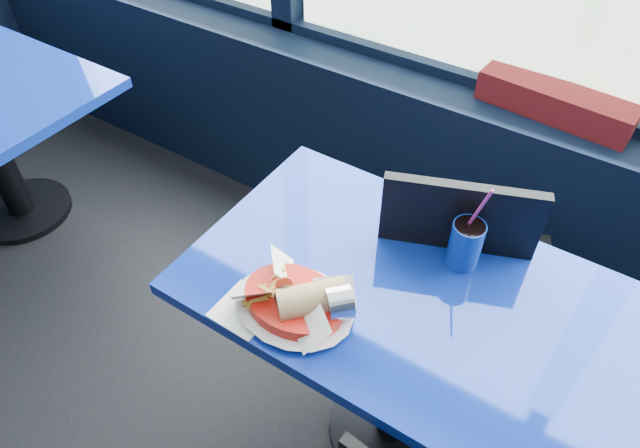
{
  "coord_description": "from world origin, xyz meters",
  "views": [
    {
      "loc": [
        0.58,
        1.11,
        1.9
      ],
      "look_at": [
        0.01,
        1.98,
        0.86
      ],
      "focal_mm": 32.0,
      "sensor_mm": 36.0,
      "label": 1
    }
  ],
  "objects_px": {
    "near_table": "(411,335)",
    "chair_near_back": "(471,271)",
    "food_basket": "(296,301)",
    "ketchup_bottle": "(437,212)",
    "soda_cup": "(466,243)",
    "planter_box": "(555,102)"
  },
  "relations": [
    {
      "from": "soda_cup",
      "to": "near_table",
      "type": "bearing_deg",
      "value": -106.11
    },
    {
      "from": "chair_near_back",
      "to": "food_basket",
      "type": "distance_m",
      "value": 0.64
    },
    {
      "from": "near_table",
      "to": "ketchup_bottle",
      "type": "distance_m",
      "value": 0.35
    },
    {
      "from": "planter_box",
      "to": "chair_near_back",
      "type": "bearing_deg",
      "value": -84.8
    },
    {
      "from": "near_table",
      "to": "food_basket",
      "type": "relative_size",
      "value": 3.55
    },
    {
      "from": "planter_box",
      "to": "soda_cup",
      "type": "distance_m",
      "value": 0.74
    },
    {
      "from": "food_basket",
      "to": "ketchup_bottle",
      "type": "height_order",
      "value": "ketchup_bottle"
    },
    {
      "from": "near_table",
      "to": "food_basket",
      "type": "bearing_deg",
      "value": -138.02
    },
    {
      "from": "near_table",
      "to": "chair_near_back",
      "type": "relative_size",
      "value": 1.24
    },
    {
      "from": "planter_box",
      "to": "food_basket",
      "type": "xyz_separation_m",
      "value": [
        -0.28,
        -1.11,
        -0.06
      ]
    },
    {
      "from": "near_table",
      "to": "soda_cup",
      "type": "xyz_separation_m",
      "value": [
        0.05,
        0.16,
        0.25
      ]
    },
    {
      "from": "soda_cup",
      "to": "food_basket",
      "type": "bearing_deg",
      "value": -127.12
    },
    {
      "from": "near_table",
      "to": "chair_near_back",
      "type": "xyz_separation_m",
      "value": [
        0.05,
        0.32,
        -0.01
      ]
    },
    {
      "from": "chair_near_back",
      "to": "food_basket",
      "type": "xyz_separation_m",
      "value": [
        -0.28,
        -0.53,
        0.23
      ]
    },
    {
      "from": "planter_box",
      "to": "food_basket",
      "type": "relative_size",
      "value": 1.52
    },
    {
      "from": "chair_near_back",
      "to": "ketchup_bottle",
      "type": "height_order",
      "value": "chair_near_back"
    },
    {
      "from": "near_table",
      "to": "ketchup_bottle",
      "type": "relative_size",
      "value": 5.72
    },
    {
      "from": "ketchup_bottle",
      "to": "near_table",
      "type": "bearing_deg",
      "value": -73.9
    },
    {
      "from": "food_basket",
      "to": "soda_cup",
      "type": "distance_m",
      "value": 0.46
    },
    {
      "from": "food_basket",
      "to": "ketchup_bottle",
      "type": "bearing_deg",
      "value": 45.85
    },
    {
      "from": "chair_near_back",
      "to": "soda_cup",
      "type": "relative_size",
      "value": 3.32
    },
    {
      "from": "planter_box",
      "to": "food_basket",
      "type": "bearing_deg",
      "value": -99.08
    }
  ]
}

